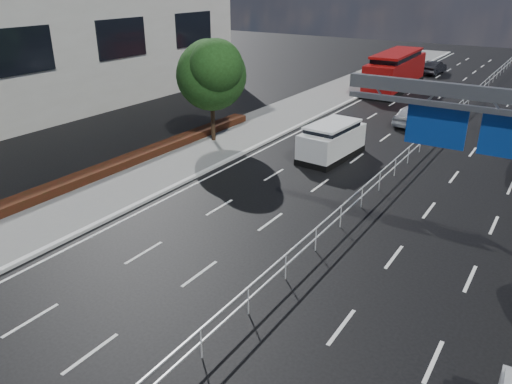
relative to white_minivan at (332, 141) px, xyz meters
The scene contains 8 objects.
median_fence 5.29m from the white_minivan, 37.24° to the left, with size 0.05×85.00×1.02m.
hedge_near 16.98m from the white_minivan, 122.47° to the right, with size 1.00×36.00×0.44m, color black.
near_building 26.14m from the white_minivan, behind, with size 12.00×38.00×10.00m, color beige.
near_tree_back 8.63m from the white_minivan, behind, with size 4.84×4.51×6.69m.
white_minivan is the anchor object (origin of this frame).
red_bus 21.76m from the white_minivan, 98.75° to the left, with size 3.24×11.87×3.52m.
near_car_silver 10.07m from the white_minivan, 79.17° to the left, with size 1.72×4.28×1.46m, color silver.
near_car_dark 32.08m from the white_minivan, 94.08° to the left, with size 1.51×4.34×1.43m, color black.
Camera 1 is at (7.33, -6.97, 9.96)m, focal length 35.00 mm.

